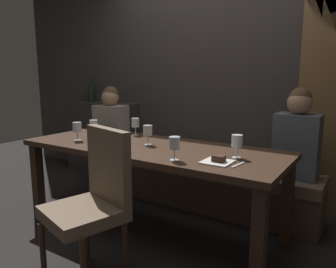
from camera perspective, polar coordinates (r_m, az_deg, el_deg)
ground at (r=2.94m, az=-2.94°, el=-16.27°), size 9.00×9.00×0.00m
back_wall_tiled at (r=3.69m, az=8.23°, el=13.12°), size 6.00×0.12×3.00m
back_counter at (r=4.50m, az=-11.36°, el=-0.60°), size 1.10×0.28×0.95m
dining_table at (r=2.71m, az=-3.07°, el=-3.84°), size 2.20×0.84×0.74m
banquette_bench at (r=3.40m, az=3.98°, el=-8.33°), size 2.50×0.44×0.45m
chair_near_side at (r=2.16m, az=-12.77°, el=-10.40°), size 0.55×0.55×0.98m
diner_redhead at (r=3.85m, az=-9.92°, el=2.44°), size 0.36×0.24×0.73m
diner_bearded at (r=2.95m, az=21.63°, el=-0.27°), size 0.36×0.24×0.76m
wine_bottle_dark_red at (r=4.60m, az=-13.25°, el=7.03°), size 0.08×0.08×0.33m
wine_glass_near_right at (r=2.32m, az=11.94°, el=-1.39°), size 0.08×0.08×0.16m
wine_glass_far_right at (r=2.97m, az=-15.57°, el=1.01°), size 0.08×0.08×0.16m
wine_glass_center_front at (r=3.15m, az=-5.71°, el=1.84°), size 0.08×0.08×0.16m
wine_glass_end_left at (r=3.08m, az=-12.80°, el=1.53°), size 0.08×0.08×0.16m
wine_glass_near_left at (r=2.20m, az=1.14°, el=-1.69°), size 0.08×0.08×0.16m
wine_glass_center_back at (r=2.70m, az=-3.56°, el=0.44°), size 0.08×0.08×0.16m
dessert_plate at (r=2.19m, az=8.68°, el=-4.63°), size 0.19×0.19×0.05m
fork_on_table at (r=2.16m, az=12.18°, el=-5.27°), size 0.04×0.17×0.01m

